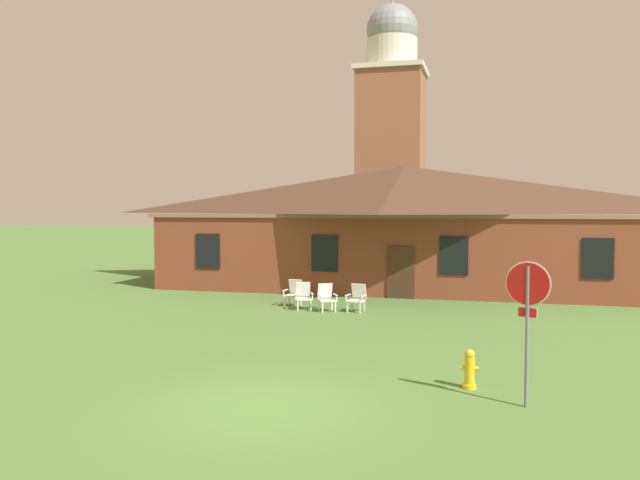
{
  "coord_description": "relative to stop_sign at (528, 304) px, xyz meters",
  "views": [
    {
      "loc": [
        3.93,
        -10.62,
        3.61
      ],
      "look_at": [
        -1.26,
        8.79,
        2.6
      ],
      "focal_mm": 35.67,
      "sensor_mm": 36.0,
      "label": 1
    }
  ],
  "objects": [
    {
      "name": "stop_sign",
      "position": [
        0.0,
        0.0,
        0.0
      ],
      "size": [
        0.78,
        0.26,
        2.65
      ],
      "color": "slate",
      "rests_on": "ground"
    },
    {
      "name": "brick_building",
      "position": [
        -4.61,
        18.22,
        0.96
      ],
      "size": [
        21.62,
        10.4,
        5.59
      ],
      "color": "brown",
      "rests_on": "ground"
    },
    {
      "name": "fire_hydrant",
      "position": [
        -1.03,
        0.97,
        -1.51
      ],
      "size": [
        0.36,
        0.28,
        0.79
      ],
      "color": "gold",
      "rests_on": "ground"
    },
    {
      "name": "lawn_chair_near_door",
      "position": [
        -7.07,
        9.67,
        -1.38
      ],
      "size": [
        0.78,
        0.83,
        0.96
      ],
      "color": "silver",
      "rests_on": "ground"
    },
    {
      "name": "dome_tower",
      "position": [
        -7.99,
        36.48,
        7.23
      ],
      "size": [
        5.18,
        5.18,
        19.87
      ],
      "color": "#93563D",
      "rests_on": "ground"
    },
    {
      "name": "lawn_chair_middle",
      "position": [
        -5.12,
        9.66,
        -1.38
      ],
      "size": [
        0.7,
        0.74,
        0.96
      ],
      "color": "white",
      "rests_on": "ground"
    },
    {
      "name": "lawn_chair_left_end",
      "position": [
        -6.18,
        9.5,
        -1.38
      ],
      "size": [
        0.83,
        0.86,
        0.96
      ],
      "color": "white",
      "rests_on": "ground"
    },
    {
      "name": "lawn_chair_by_porch",
      "position": [
        -7.65,
        10.37,
        -1.38
      ],
      "size": [
        0.68,
        0.71,
        0.96
      ],
      "color": "white",
      "rests_on": "ground"
    },
    {
      "name": "ground_plane",
      "position": [
        -4.61,
        -1.32,
        -1.88
      ],
      "size": [
        200.0,
        200.0,
        0.0
      ],
      "primitive_type": "plane",
      "color": "#517A38"
    }
  ]
}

